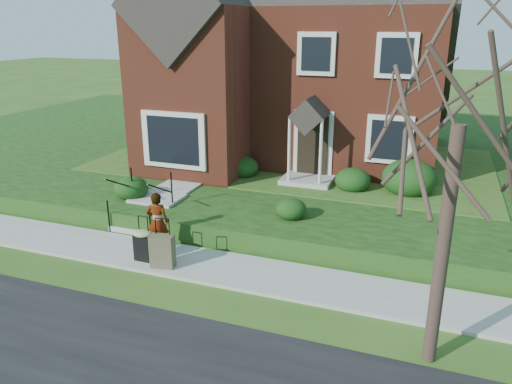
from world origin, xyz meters
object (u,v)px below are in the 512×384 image
at_px(woman, 157,222).
at_px(suitcase_black, 143,243).
at_px(tree_verge, 463,98).
at_px(suitcase_olive, 162,251).
at_px(front_steps, 149,209).

bearing_deg(woman, suitcase_black, 71.54).
bearing_deg(tree_verge, suitcase_olive, 167.76).
bearing_deg(woman, tree_verge, 147.95).
xyz_separation_m(suitcase_black, tree_verge, (6.59, -1.44, 3.95)).
height_order(front_steps, tree_verge, tree_verge).
bearing_deg(tree_verge, front_steps, 155.08).
bearing_deg(tree_verge, woman, 162.47).
xyz_separation_m(front_steps, woman, (1.22, -1.54, 0.36)).
bearing_deg(suitcase_olive, tree_verge, -22.76).
height_order(front_steps, woman, woman).
bearing_deg(front_steps, woman, -51.58).
distance_m(front_steps, tree_verge, 9.45).
xyz_separation_m(front_steps, tree_verge, (7.77, -3.61, 3.99)).
relative_size(front_steps, woman, 1.33).
bearing_deg(suitcase_black, woman, 87.26).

